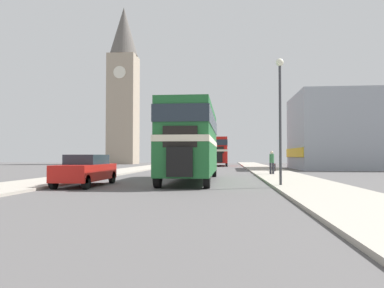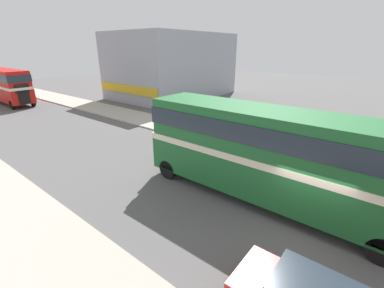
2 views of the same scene
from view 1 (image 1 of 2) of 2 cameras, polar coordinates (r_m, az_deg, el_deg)
ground_plane at (r=19.38m, az=-3.36°, el=-6.13°), size 120.00×120.00×0.00m
sidewalk_right at (r=19.52m, az=16.73°, el=-5.85°), size 3.50×120.00×0.12m
sidewalk_left at (r=21.47m, az=-21.54°, el=-5.43°), size 3.50×120.00×0.12m
double_decker_bus at (r=21.57m, az=-0.01°, el=0.83°), size 2.55×11.19×4.13m
bus_distant at (r=55.00m, az=4.18°, el=-0.83°), size 2.43×10.78×4.04m
car_parked_near at (r=18.90m, az=-15.84°, el=-3.80°), size 1.66×4.57×1.52m
pedestrian_walking at (r=28.23m, az=12.06°, el=-2.55°), size 0.34×0.34×1.70m
bicycle_on_pavement at (r=33.40m, az=12.42°, el=-3.45°), size 0.05×1.76×0.78m
street_lamp at (r=17.88m, az=13.27°, el=6.26°), size 0.36×0.36×5.86m
church_tower at (r=69.74m, az=-10.41°, el=9.06°), size 5.12×5.12×28.57m
shop_building_block at (r=45.38m, az=25.32°, el=1.72°), size 16.08×10.71×8.24m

